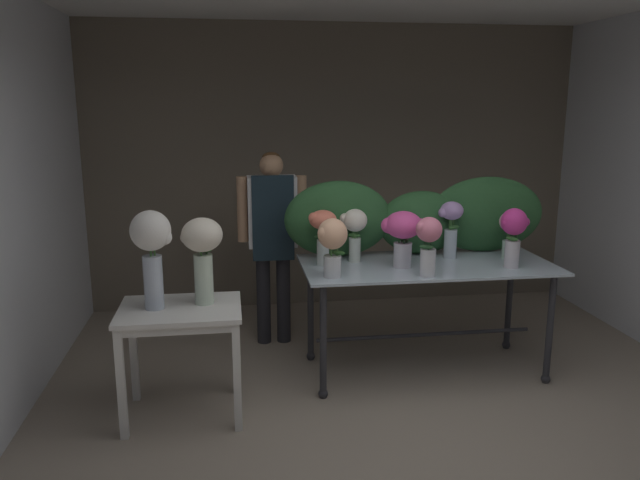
{
  "coord_description": "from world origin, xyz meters",
  "views": [
    {
      "loc": [
        -1.07,
        -2.96,
        2.07
      ],
      "look_at": [
        -0.46,
        1.22,
        1.14
      ],
      "focal_mm": 34.89,
      "sensor_mm": 36.0,
      "label": 1
    }
  ],
  "objects_px": {
    "vase_blush_peonies": "(511,230)",
    "vase_coral_dahlias": "(322,229)",
    "vase_magenta_freesia": "(514,232)",
    "vase_white_roses_tall": "(152,247)",
    "vase_cream_lisianthus_tall": "(202,249)",
    "vase_lilac_snapdragons": "(451,225)",
    "display_table_glass": "(426,281)",
    "vase_ivory_ranunculus": "(354,228)",
    "vase_fuchsia_lilies": "(402,232)",
    "florist": "(272,228)",
    "vase_peach_tulips": "(332,242)",
    "vase_rosy_roses": "(429,240)",
    "side_table_white": "(181,322)"
  },
  "relations": [
    {
      "from": "vase_blush_peonies",
      "to": "vase_magenta_freesia",
      "type": "relative_size",
      "value": 0.84
    },
    {
      "from": "vase_blush_peonies",
      "to": "vase_fuchsia_lilies",
      "type": "xyz_separation_m",
      "value": [
        -0.91,
        -0.14,
        0.05
      ]
    },
    {
      "from": "vase_lilac_snapdragons",
      "to": "vase_blush_peonies",
      "type": "relative_size",
      "value": 1.2
    },
    {
      "from": "vase_blush_peonies",
      "to": "vase_white_roses_tall",
      "type": "height_order",
      "value": "vase_white_roses_tall"
    },
    {
      "from": "vase_lilac_snapdragons",
      "to": "vase_peach_tulips",
      "type": "height_order",
      "value": "vase_lilac_snapdragons"
    },
    {
      "from": "vase_blush_peonies",
      "to": "vase_coral_dahlias",
      "type": "height_order",
      "value": "vase_coral_dahlias"
    },
    {
      "from": "florist",
      "to": "vase_blush_peonies",
      "type": "relative_size",
      "value": 4.48
    },
    {
      "from": "vase_lilac_snapdragons",
      "to": "vase_white_roses_tall",
      "type": "bearing_deg",
      "value": -165.0
    },
    {
      "from": "florist",
      "to": "vase_ivory_ranunculus",
      "type": "bearing_deg",
      "value": -48.1
    },
    {
      "from": "vase_lilac_snapdragons",
      "to": "side_table_white",
      "type": "bearing_deg",
      "value": -163.95
    },
    {
      "from": "vase_magenta_freesia",
      "to": "vase_rosy_roses",
      "type": "xyz_separation_m",
      "value": [
        -0.69,
        -0.14,
        -0.01
      ]
    },
    {
      "from": "vase_fuchsia_lilies",
      "to": "florist",
      "type": "bearing_deg",
      "value": 136.43
    },
    {
      "from": "side_table_white",
      "to": "vase_ivory_ranunculus",
      "type": "relative_size",
      "value": 1.93
    },
    {
      "from": "vase_white_roses_tall",
      "to": "display_table_glass",
      "type": "bearing_deg",
      "value": 12.71
    },
    {
      "from": "vase_ivory_ranunculus",
      "to": "vase_peach_tulips",
      "type": "height_order",
      "value": "vase_peach_tulips"
    },
    {
      "from": "vase_cream_lisianthus_tall",
      "to": "florist",
      "type": "bearing_deg",
      "value": 65.09
    },
    {
      "from": "vase_rosy_roses",
      "to": "vase_cream_lisianthus_tall",
      "type": "distance_m",
      "value": 1.55
    },
    {
      "from": "vase_peach_tulips",
      "to": "display_table_glass",
      "type": "bearing_deg",
      "value": 19.08
    },
    {
      "from": "florist",
      "to": "vase_lilac_snapdragons",
      "type": "height_order",
      "value": "florist"
    },
    {
      "from": "vase_lilac_snapdragons",
      "to": "vase_magenta_freesia",
      "type": "xyz_separation_m",
      "value": [
        0.35,
        -0.35,
        -0.0
      ]
    },
    {
      "from": "display_table_glass",
      "to": "vase_peach_tulips",
      "type": "relative_size",
      "value": 4.55
    },
    {
      "from": "side_table_white",
      "to": "vase_white_roses_tall",
      "type": "bearing_deg",
      "value": -179.72
    },
    {
      "from": "side_table_white",
      "to": "vase_coral_dahlias",
      "type": "bearing_deg",
      "value": 26.7
    },
    {
      "from": "vase_white_roses_tall",
      "to": "vase_rosy_roses",
      "type": "bearing_deg",
      "value": 3.18
    },
    {
      "from": "vase_white_roses_tall",
      "to": "vase_cream_lisianthus_tall",
      "type": "distance_m",
      "value": 0.32
    },
    {
      "from": "display_table_glass",
      "to": "vase_cream_lisianthus_tall",
      "type": "height_order",
      "value": "vase_cream_lisianthus_tall"
    },
    {
      "from": "vase_fuchsia_lilies",
      "to": "vase_magenta_freesia",
      "type": "relative_size",
      "value": 0.95
    },
    {
      "from": "vase_rosy_roses",
      "to": "vase_white_roses_tall",
      "type": "bearing_deg",
      "value": -176.82
    },
    {
      "from": "vase_coral_dahlias",
      "to": "vase_magenta_freesia",
      "type": "bearing_deg",
      "value": -11.09
    },
    {
      "from": "vase_blush_peonies",
      "to": "vase_white_roses_tall",
      "type": "distance_m",
      "value": 2.71
    },
    {
      "from": "vase_lilac_snapdragons",
      "to": "vase_fuchsia_lilies",
      "type": "height_order",
      "value": "vase_lilac_snapdragons"
    },
    {
      "from": "display_table_glass",
      "to": "vase_magenta_freesia",
      "type": "bearing_deg",
      "value": -18.99
    },
    {
      "from": "vase_ivory_ranunculus",
      "to": "vase_magenta_freesia",
      "type": "distance_m",
      "value": 1.17
    },
    {
      "from": "vase_fuchsia_lilies",
      "to": "vase_lilac_snapdragons",
      "type": "bearing_deg",
      "value": 25.86
    },
    {
      "from": "vase_magenta_freesia",
      "to": "vase_cream_lisianthus_tall",
      "type": "xyz_separation_m",
      "value": [
        -2.24,
        -0.18,
        -0.01
      ]
    },
    {
      "from": "vase_rosy_roses",
      "to": "vase_coral_dahlias",
      "type": "relative_size",
      "value": 1.01
    },
    {
      "from": "vase_blush_peonies",
      "to": "vase_rosy_roses",
      "type": "distance_m",
      "value": 0.9
    },
    {
      "from": "vase_ivory_ranunculus",
      "to": "vase_coral_dahlias",
      "type": "height_order",
      "value": "vase_coral_dahlias"
    },
    {
      "from": "vase_ivory_ranunculus",
      "to": "vase_blush_peonies",
      "type": "xyz_separation_m",
      "value": [
        1.23,
        -0.07,
        -0.04
      ]
    },
    {
      "from": "display_table_glass",
      "to": "vase_ivory_ranunculus",
      "type": "relative_size",
      "value": 4.64
    },
    {
      "from": "florist",
      "to": "vase_rosy_roses",
      "type": "distance_m",
      "value": 1.51
    },
    {
      "from": "vase_magenta_freesia",
      "to": "vase_ivory_ranunculus",
      "type": "bearing_deg",
      "value": 163.33
    },
    {
      "from": "display_table_glass",
      "to": "vase_blush_peonies",
      "type": "height_order",
      "value": "vase_blush_peonies"
    },
    {
      "from": "vase_magenta_freesia",
      "to": "vase_peach_tulips",
      "type": "height_order",
      "value": "vase_magenta_freesia"
    },
    {
      "from": "vase_peach_tulips",
      "to": "vase_white_roses_tall",
      "type": "height_order",
      "value": "vase_white_roses_tall"
    },
    {
      "from": "vase_fuchsia_lilies",
      "to": "vase_peach_tulips",
      "type": "distance_m",
      "value": 0.59
    },
    {
      "from": "vase_fuchsia_lilies",
      "to": "vase_cream_lisianthus_tall",
      "type": "bearing_deg",
      "value": -167.88
    },
    {
      "from": "vase_rosy_roses",
      "to": "vase_white_roses_tall",
      "type": "xyz_separation_m",
      "value": [
        -1.86,
        -0.1,
        0.04
      ]
    },
    {
      "from": "vase_lilac_snapdragons",
      "to": "vase_rosy_roses",
      "type": "bearing_deg",
      "value": -124.69
    },
    {
      "from": "vase_peach_tulips",
      "to": "florist",
      "type": "bearing_deg",
      "value": 107.95
    }
  ]
}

